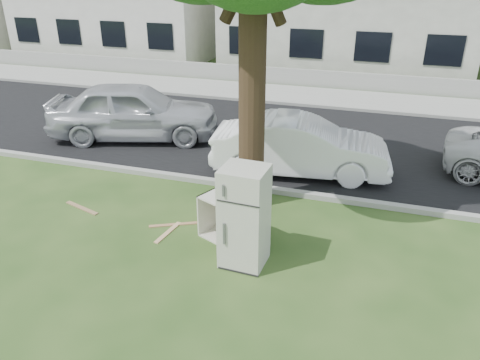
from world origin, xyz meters
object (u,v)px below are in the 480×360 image
(cabinet, at_px, (230,219))
(car_center, at_px, (300,146))
(fridge, at_px, (244,217))
(car_left, at_px, (134,111))

(cabinet, relative_size, car_center, 0.25)
(fridge, xyz_separation_m, car_center, (0.19, 4.08, -0.20))
(car_center, bearing_deg, car_left, 71.24)
(cabinet, distance_m, car_left, 6.37)
(car_center, xyz_separation_m, car_left, (-5.15, 1.05, 0.12))
(fridge, bearing_deg, cabinet, 129.23)
(car_center, distance_m, car_left, 5.26)
(cabinet, relative_size, car_left, 0.22)
(fridge, height_order, cabinet, fridge)
(fridge, relative_size, car_left, 0.37)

